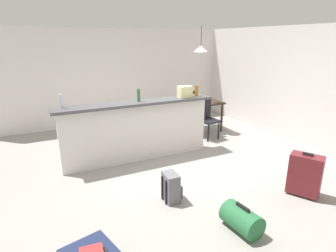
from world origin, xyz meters
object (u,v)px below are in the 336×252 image
(bottle_clear, at_px, (61,101))
(bottle_amber, at_px, (196,91))
(bottle_green, at_px, (139,95))
(backpack_grey, at_px, (171,188))
(suitcase_upright_maroon, at_px, (305,175))
(duffel_bag_green, at_px, (242,219))
(dining_chair_near_partition, at_px, (207,116))
(pendant_lamp, at_px, (201,49))
(grocery_bag, at_px, (185,92))
(dining_chair_far_side, at_px, (187,106))
(dining_table, at_px, (198,105))

(bottle_clear, xyz_separation_m, bottle_amber, (2.53, -0.10, -0.01))
(bottle_green, xyz_separation_m, backpack_grey, (-0.12, -1.58, -1.04))
(suitcase_upright_maroon, relative_size, duffel_bag_green, 1.32)
(bottle_amber, distance_m, dining_chair_near_partition, 1.05)
(pendant_lamp, bearing_deg, dining_chair_near_partition, -101.57)
(bottle_clear, relative_size, duffel_bag_green, 0.46)
(bottle_green, bearing_deg, grocery_bag, -2.27)
(duffel_bag_green, bearing_deg, pendant_lamp, 65.97)
(grocery_bag, xyz_separation_m, dining_chair_far_side, (0.96, 1.57, -0.72))
(dining_chair_far_side, bearing_deg, grocery_bag, -121.61)
(dining_table, height_order, dining_chair_near_partition, dining_chair_near_partition)
(grocery_bag, bearing_deg, duffel_bag_green, -103.31)
(dining_chair_near_partition, distance_m, backpack_grey, 2.82)
(grocery_bag, bearing_deg, bottle_clear, 177.11)
(dining_table, relative_size, dining_chair_near_partition, 1.18)
(bottle_clear, distance_m, dining_chair_near_partition, 3.23)
(dining_chair_near_partition, height_order, backpack_grey, dining_chair_near_partition)
(bottle_green, height_order, bottle_amber, bottle_green)
(bottle_green, bearing_deg, pendant_lamp, 27.04)
(bottle_amber, bearing_deg, bottle_clear, 177.73)
(dining_table, relative_size, dining_chair_far_side, 1.18)
(dining_chair_far_side, height_order, suitcase_upright_maroon, dining_chair_far_side)
(dining_chair_far_side, xyz_separation_m, suitcase_upright_maroon, (-0.20, -3.82, -0.19))
(pendant_lamp, bearing_deg, bottle_green, -152.96)
(duffel_bag_green, bearing_deg, dining_table, 66.27)
(bottle_amber, xyz_separation_m, pendant_lamp, (0.70, 1.00, 0.76))
(bottle_clear, bearing_deg, grocery_bag, -2.89)
(bottle_clear, relative_size, bottle_amber, 1.06)
(bottle_clear, relative_size, dining_chair_near_partition, 0.25)
(bottle_clear, distance_m, dining_table, 3.42)
(pendant_lamp, bearing_deg, dining_chair_far_side, 91.15)
(dining_table, height_order, pendant_lamp, pendant_lamp)
(dining_chair_near_partition, xyz_separation_m, backpack_grey, (-1.93, -2.03, -0.31))
(bottle_green, distance_m, dining_chair_far_side, 2.54)
(dining_table, bearing_deg, pendant_lamp, -86.68)
(dining_table, height_order, suitcase_upright_maroon, dining_table)
(dining_chair_far_side, relative_size, suitcase_upright_maroon, 1.39)
(bottle_green, bearing_deg, dining_chair_far_side, 38.81)
(bottle_clear, height_order, dining_chair_far_side, bottle_clear)
(bottle_amber, height_order, dining_table, bottle_amber)
(bottle_amber, xyz_separation_m, grocery_bag, (-0.27, -0.01, 0.00))
(pendant_lamp, bearing_deg, dining_table, 93.32)
(bottle_clear, height_order, duffel_bag_green, bottle_clear)
(suitcase_upright_maroon, bearing_deg, duffel_bag_green, -169.88)
(bottle_green, relative_size, duffel_bag_green, 0.45)
(dining_chair_far_side, distance_m, pendant_lamp, 1.58)
(grocery_bag, relative_size, backpack_grey, 0.62)
(dining_chair_near_partition, bearing_deg, grocery_bag, -150.40)
(pendant_lamp, distance_m, backpack_grey, 3.73)
(dining_chair_far_side, bearing_deg, suitcase_upright_maroon, -93.01)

